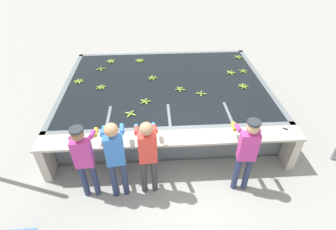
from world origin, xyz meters
TOP-DOWN VIEW (x-y plane):
  - ground_plane at (0.00, 0.00)m, footprint 80.00×80.00m
  - wash_tank at (0.00, 2.37)m, footprint 5.19×3.87m
  - work_ledge at (0.00, 0.23)m, footprint 5.19×0.45m
  - worker_0 at (-1.56, -0.28)m, footprint 0.42×0.72m
  - worker_1 at (-1.01, -0.32)m, footprint 0.47×0.74m
  - worker_2 at (-0.46, -0.27)m, footprint 0.44×0.73m
  - worker_3 at (1.29, -0.32)m, footprint 0.44×0.73m
  - banana_bunch_floating_0 at (-0.69, 3.72)m, footprint 0.28×0.28m
  - banana_bunch_floating_1 at (1.83, 2.79)m, footprint 0.28×0.27m
  - banana_bunch_floating_2 at (0.83, 1.76)m, footprint 0.28×0.28m
  - banana_bunch_floating_3 at (-0.83, 1.03)m, footprint 0.27×0.27m
  - banana_bunch_floating_4 at (-1.77, 3.23)m, footprint 0.28×0.28m
  - banana_bunch_floating_5 at (-0.51, 1.50)m, footprint 0.27×0.28m
  - banana_bunch_floating_6 at (-2.25, 2.55)m, footprint 0.28×0.27m
  - banana_bunch_floating_7 at (2.19, 2.85)m, footprint 0.27×0.28m
  - banana_bunch_floating_8 at (-1.55, 3.72)m, footprint 0.28×0.28m
  - banana_bunch_floating_9 at (0.34, 1.99)m, footprint 0.28×0.27m
  - banana_bunch_floating_10 at (-1.62, 2.21)m, footprint 0.28×0.28m
  - banana_bunch_floating_11 at (2.32, 3.78)m, footprint 0.28×0.27m
  - banana_bunch_floating_12 at (1.95, 2.04)m, footprint 0.28×0.28m
  - banana_bunch_floating_13 at (-0.33, 2.61)m, footprint 0.28×0.28m
  - knife_0 at (2.36, 0.29)m, footprint 0.31×0.21m
  - knife_1 at (-1.75, 0.23)m, footprint 0.28×0.26m

SIDE VIEW (x-z plane):
  - ground_plane at x=0.00m, z-range 0.00..0.00m
  - wash_tank at x=0.00m, z-range -0.01..0.87m
  - work_ledge at x=0.00m, z-range 0.20..1.08m
  - knife_0 at x=2.36m, z-range 0.88..0.90m
  - knife_1 at x=-1.75m, z-range 0.88..0.90m
  - banana_bunch_floating_0 at x=-0.69m, z-range 0.86..0.93m
  - banana_bunch_floating_10 at x=-1.62m, z-range 0.86..0.93m
  - banana_bunch_floating_12 at x=1.95m, z-range 0.86..0.93m
  - banana_bunch_floating_6 at x=-2.25m, z-range 0.86..0.93m
  - banana_bunch_floating_8 at x=-1.55m, z-range 0.86..0.93m
  - banana_bunch_floating_13 at x=-0.33m, z-range 0.86..0.93m
  - banana_bunch_floating_1 at x=1.83m, z-range 0.86..0.93m
  - banana_bunch_floating_5 at x=-0.51m, z-range 0.86..0.93m
  - banana_bunch_floating_7 at x=2.19m, z-range 0.86..0.93m
  - banana_bunch_floating_9 at x=0.34m, z-range 0.86..0.93m
  - banana_bunch_floating_11 at x=2.32m, z-range 0.86..0.93m
  - banana_bunch_floating_2 at x=0.83m, z-range 0.86..0.93m
  - banana_bunch_floating_3 at x=-0.83m, z-range 0.86..0.93m
  - banana_bunch_floating_4 at x=-1.77m, z-range 0.86..0.93m
  - worker_0 at x=-1.56m, z-range 0.17..1.80m
  - worker_2 at x=-0.46m, z-range 0.17..1.84m
  - worker_3 at x=1.29m, z-range 0.18..1.83m
  - worker_1 at x=-1.01m, z-range 0.18..1.90m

